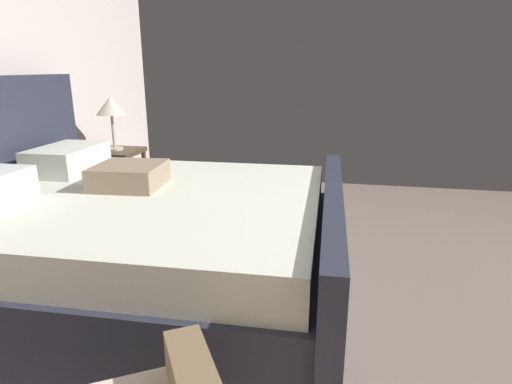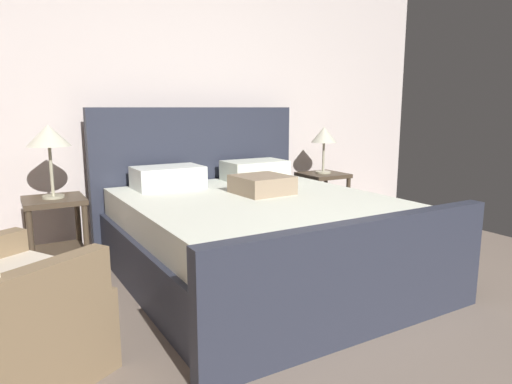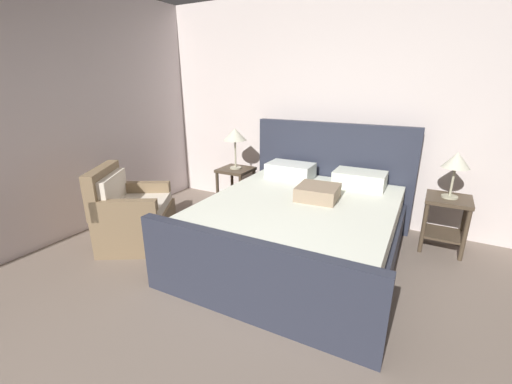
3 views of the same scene
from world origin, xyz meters
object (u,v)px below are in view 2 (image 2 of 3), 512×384
object	(u,v)px
bed	(254,231)
table_lamp_left	(49,138)
nightstand_right	(322,192)
table_lamp_right	(324,136)
nightstand_left	(56,223)

from	to	relation	value
bed	table_lamp_left	world-z (taller)	bed
nightstand_right	table_lamp_right	size ratio (longest dim) A/B	1.23
table_lamp_right	bed	bearing A→B (deg)	-146.90
nightstand_right	table_lamp_right	world-z (taller)	table_lamp_right
bed	table_lamp_left	size ratio (longest dim) A/B	4.18
table_lamp_right	nightstand_left	size ratio (longest dim) A/B	0.81
bed	table_lamp_right	size ratio (longest dim) A/B	4.80
nightstand_right	nightstand_left	bearing A→B (deg)	-178.87
nightstand_right	table_lamp_right	bearing A→B (deg)	45.00
nightstand_left	nightstand_right	bearing A→B (deg)	1.13
table_lamp_right	nightstand_left	distance (m)	2.69
nightstand_right	table_lamp_left	bearing A→B (deg)	-178.87
bed	nightstand_left	distance (m)	1.54
nightstand_right	nightstand_left	xyz separation A→B (m)	(-2.63, -0.05, 0.00)
table_lamp_left	table_lamp_right	bearing A→B (deg)	1.13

